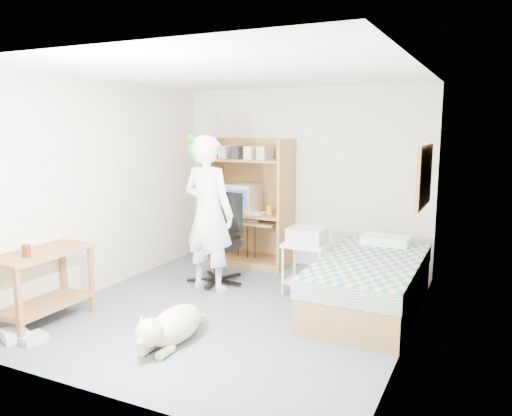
# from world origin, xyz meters

# --- Properties ---
(floor) EXTENTS (4.00, 4.00, 0.00)m
(floor) POSITION_xyz_m (0.00, 0.00, 0.00)
(floor) COLOR #475261
(floor) RESTS_ON ground
(wall_back) EXTENTS (3.60, 0.02, 2.50)m
(wall_back) POSITION_xyz_m (0.00, 2.00, 1.25)
(wall_back) COLOR beige
(wall_back) RESTS_ON floor
(wall_right) EXTENTS (0.02, 4.00, 2.50)m
(wall_right) POSITION_xyz_m (1.80, 0.00, 1.25)
(wall_right) COLOR beige
(wall_right) RESTS_ON floor
(wall_left) EXTENTS (0.02, 4.00, 2.50)m
(wall_left) POSITION_xyz_m (-1.80, 0.00, 1.25)
(wall_left) COLOR beige
(wall_left) RESTS_ON floor
(ceiling) EXTENTS (3.60, 4.00, 0.02)m
(ceiling) POSITION_xyz_m (0.00, 0.00, 2.50)
(ceiling) COLOR white
(ceiling) RESTS_ON wall_back
(computer_hutch) EXTENTS (1.20, 0.63, 1.80)m
(computer_hutch) POSITION_xyz_m (-0.70, 1.74, 0.82)
(computer_hutch) COLOR olive
(computer_hutch) RESTS_ON floor
(bed) EXTENTS (1.02, 2.02, 0.66)m
(bed) POSITION_xyz_m (1.30, 0.62, 0.29)
(bed) COLOR brown
(bed) RESTS_ON floor
(side_desk) EXTENTS (0.50, 1.00, 0.75)m
(side_desk) POSITION_xyz_m (-1.55, -1.20, 0.49)
(side_desk) COLOR brown
(side_desk) RESTS_ON floor
(corkboard) EXTENTS (0.04, 0.94, 0.66)m
(corkboard) POSITION_xyz_m (1.77, 0.90, 1.45)
(corkboard) COLOR olive
(corkboard) RESTS_ON wall_right
(office_chair) EXTENTS (0.64, 0.64, 1.13)m
(office_chair) POSITION_xyz_m (-0.66, 0.76, 0.40)
(office_chair) COLOR black
(office_chair) RESTS_ON floor
(person) EXTENTS (0.74, 0.53, 1.87)m
(person) POSITION_xyz_m (-0.61, 0.45, 0.94)
(person) COLOR white
(person) RESTS_ON floor
(parrot) EXTENTS (0.14, 0.24, 0.38)m
(parrot) POSITION_xyz_m (-0.81, 0.46, 1.71)
(parrot) COLOR #128022
(parrot) RESTS_ON person
(dog) EXTENTS (0.35, 1.06, 0.40)m
(dog) POSITION_xyz_m (-0.12, -1.04, 0.17)
(dog) COLOR #C6B584
(dog) RESTS_ON floor
(printer_cart) EXTENTS (0.53, 0.43, 0.62)m
(printer_cart) POSITION_xyz_m (0.51, 0.80, 0.41)
(printer_cart) COLOR silver
(printer_cart) RESTS_ON floor
(printer) EXTENTS (0.43, 0.33, 0.18)m
(printer) POSITION_xyz_m (0.51, 0.80, 0.71)
(printer) COLOR #A7A7A2
(printer) RESTS_ON printer_cart
(crt_monitor) EXTENTS (0.41, 0.44, 0.38)m
(crt_monitor) POSITION_xyz_m (-0.80, 1.75, 0.96)
(crt_monitor) COLOR beige
(crt_monitor) RESTS_ON computer_hutch
(keyboard) EXTENTS (0.45, 0.16, 0.03)m
(keyboard) POSITION_xyz_m (-0.69, 1.58, 0.67)
(keyboard) COLOR beige
(keyboard) RESTS_ON computer_hutch
(pencil_cup) EXTENTS (0.08, 0.08, 0.12)m
(pencil_cup) POSITION_xyz_m (-0.35, 1.65, 0.82)
(pencil_cup) COLOR gold
(pencil_cup) RESTS_ON computer_hutch
(drink_glass) EXTENTS (0.08, 0.08, 0.12)m
(drink_glass) POSITION_xyz_m (-1.50, -1.41, 0.81)
(drink_glass) COLOR #441F0A
(drink_glass) RESTS_ON side_desk
(floor_box_a) EXTENTS (0.31, 0.29, 0.10)m
(floor_box_a) POSITION_xyz_m (-1.49, -1.61, 0.05)
(floor_box_a) COLOR white
(floor_box_a) RESTS_ON floor
(floor_box_b) EXTENTS (0.22, 0.25, 0.08)m
(floor_box_b) POSITION_xyz_m (-1.29, -1.58, 0.04)
(floor_box_b) COLOR #B6B6B1
(floor_box_b) RESTS_ON floor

